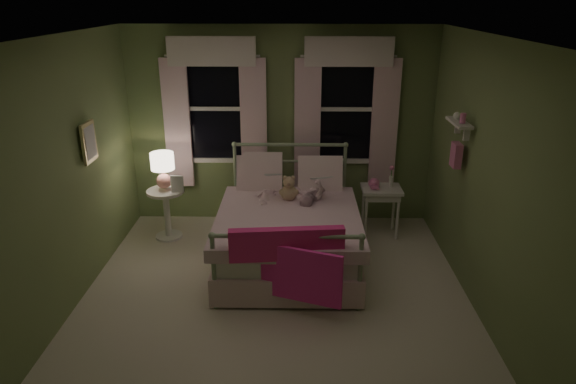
{
  "coord_description": "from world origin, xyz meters",
  "views": [
    {
      "loc": [
        0.22,
        -4.52,
        2.93
      ],
      "look_at": [
        0.13,
        0.49,
        1.0
      ],
      "focal_mm": 32.0,
      "sensor_mm": 36.0,
      "label": 1
    }
  ],
  "objects_px": {
    "bed": "(288,232)",
    "table_lamp": "(163,167)",
    "child_right": "(313,171)",
    "nightstand_right": "(381,195)",
    "nightstand_left": "(166,207)",
    "teddy_bear": "(289,190)",
    "child_left": "(266,175)"
  },
  "relations": [
    {
      "from": "table_lamp",
      "to": "child_right",
      "type": "bearing_deg",
      "value": -5.56
    },
    {
      "from": "table_lamp",
      "to": "nightstand_left",
      "type": "bearing_deg",
      "value": 63.43
    },
    {
      "from": "child_left",
      "to": "table_lamp",
      "type": "xyz_separation_m",
      "value": [
        -1.28,
        0.18,
        0.03
      ]
    },
    {
      "from": "nightstand_left",
      "to": "nightstand_right",
      "type": "xyz_separation_m",
      "value": [
        2.73,
        0.13,
        0.13
      ]
    },
    {
      "from": "nightstand_left",
      "to": "nightstand_right",
      "type": "height_order",
      "value": "same"
    },
    {
      "from": "nightstand_left",
      "to": "table_lamp",
      "type": "relative_size",
      "value": 1.41
    },
    {
      "from": "bed",
      "to": "nightstand_left",
      "type": "relative_size",
      "value": 3.13
    },
    {
      "from": "bed",
      "to": "teddy_bear",
      "type": "bearing_deg",
      "value": 88.85
    },
    {
      "from": "teddy_bear",
      "to": "nightstand_right",
      "type": "distance_m",
      "value": 1.28
    },
    {
      "from": "child_left",
      "to": "teddy_bear",
      "type": "relative_size",
      "value": 2.22
    },
    {
      "from": "child_right",
      "to": "table_lamp",
      "type": "distance_m",
      "value": 1.85
    },
    {
      "from": "bed",
      "to": "child_right",
      "type": "relative_size",
      "value": 2.55
    },
    {
      "from": "child_left",
      "to": "teddy_bear",
      "type": "height_order",
      "value": "child_left"
    },
    {
      "from": "nightstand_left",
      "to": "nightstand_right",
      "type": "relative_size",
      "value": 1.02
    },
    {
      "from": "nightstand_left",
      "to": "nightstand_right",
      "type": "distance_m",
      "value": 2.73
    },
    {
      "from": "bed",
      "to": "table_lamp",
      "type": "height_order",
      "value": "bed"
    },
    {
      "from": "teddy_bear",
      "to": "nightstand_right",
      "type": "height_order",
      "value": "teddy_bear"
    },
    {
      "from": "nightstand_left",
      "to": "bed",
      "type": "bearing_deg",
      "value": -21.49
    },
    {
      "from": "child_right",
      "to": "teddy_bear",
      "type": "xyz_separation_m",
      "value": [
        -0.28,
        -0.16,
        -0.18
      ]
    },
    {
      "from": "child_left",
      "to": "nightstand_right",
      "type": "distance_m",
      "value": 1.53
    },
    {
      "from": "child_left",
      "to": "nightstand_left",
      "type": "height_order",
      "value": "child_left"
    },
    {
      "from": "bed",
      "to": "nightstand_right",
      "type": "bearing_deg",
      "value": 32.34
    },
    {
      "from": "table_lamp",
      "to": "bed",
      "type": "bearing_deg",
      "value": -21.49
    },
    {
      "from": "child_right",
      "to": "nightstand_right",
      "type": "relative_size",
      "value": 1.25
    },
    {
      "from": "child_left",
      "to": "child_right",
      "type": "xyz_separation_m",
      "value": [
        0.56,
        0.0,
        0.05
      ]
    },
    {
      "from": "table_lamp",
      "to": "nightstand_right",
      "type": "distance_m",
      "value": 2.76
    },
    {
      "from": "table_lamp",
      "to": "child_left",
      "type": "bearing_deg",
      "value": -7.97
    },
    {
      "from": "child_right",
      "to": "nightstand_right",
      "type": "bearing_deg",
      "value": -143.98
    },
    {
      "from": "table_lamp",
      "to": "nightstand_right",
      "type": "relative_size",
      "value": 0.72
    },
    {
      "from": "child_right",
      "to": "teddy_bear",
      "type": "bearing_deg",
      "value": 46.27
    },
    {
      "from": "child_left",
      "to": "bed",
      "type": "bearing_deg",
      "value": 127.15
    },
    {
      "from": "teddy_bear",
      "to": "table_lamp",
      "type": "xyz_separation_m",
      "value": [
        -1.56,
        0.34,
        0.16
      ]
    }
  ]
}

